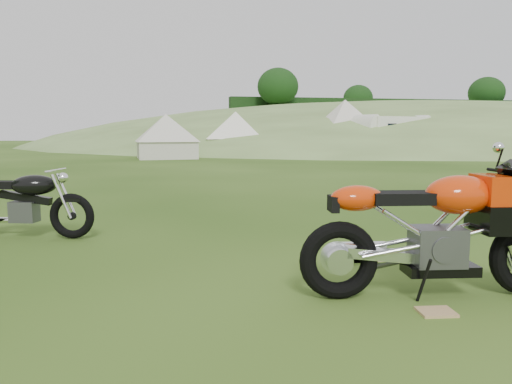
{
  "coord_description": "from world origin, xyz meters",
  "views": [
    {
      "loc": [
        -1.41,
        -5.47,
        1.32
      ],
      "look_at": [
        -0.14,
        0.4,
        0.57
      ],
      "focal_mm": 35.0,
      "sensor_mm": 36.0,
      "label": 1
    }
  ],
  "objects": [
    {
      "name": "tent_mid",
      "position": [
        3.26,
        21.23,
        1.21
      ],
      "size": [
        3.31,
        3.31,
        2.42
      ],
      "primitive_type": null,
      "rotation": [
        0.0,
        0.0,
        -0.21
      ],
      "color": "white",
      "rests_on": "ground"
    },
    {
      "name": "hedgerow",
      "position": [
        24.0,
        40.0,
        0.0
      ],
      "size": [
        36.0,
        1.2,
        8.6
      ],
      "primitive_type": null,
      "color": "black",
      "rests_on": "ground"
    },
    {
      "name": "caravan",
      "position": [
        11.61,
        19.65,
        1.03
      ],
      "size": [
        4.77,
        3.01,
        2.07
      ],
      "primitive_type": null,
      "rotation": [
        0.0,
        0.0,
        0.25
      ],
      "color": "white",
      "rests_on": "ground"
    },
    {
      "name": "sport_motorcycle",
      "position": [
        0.79,
        -2.0,
        0.61
      ],
      "size": [
        2.1,
        0.81,
        1.23
      ],
      "primitive_type": null,
      "rotation": [
        0.0,
        0.0,
        -0.15
      ],
      "color": "red",
      "rests_on": "ground"
    },
    {
      "name": "tent_left",
      "position": [
        -0.55,
        18.15,
        1.13
      ],
      "size": [
        2.75,
        2.75,
        2.25
      ],
      "primitive_type": null,
      "rotation": [
        0.0,
        0.0,
        0.06
      ],
      "color": "beige",
      "rests_on": "ground"
    },
    {
      "name": "ground",
      "position": [
        0.0,
        0.0,
        0.0
      ],
      "size": [
        120.0,
        120.0,
        0.0
      ],
      "primitive_type": "plane",
      "color": "#203E0D",
      "rests_on": "ground"
    },
    {
      "name": "plywood_board",
      "position": [
        0.6,
        -2.35,
        0.01
      ],
      "size": [
        0.28,
        0.24,
        0.02
      ],
      "primitive_type": "cube",
      "rotation": [
        0.0,
        0.0,
        -0.13
      ],
      "color": "tan",
      "rests_on": "ground"
    },
    {
      "name": "tent_right",
      "position": [
        9.46,
        21.12,
        1.42
      ],
      "size": [
        3.41,
        3.41,
        2.85
      ],
      "primitive_type": null,
      "rotation": [
        0.0,
        0.0,
        0.04
      ],
      "color": "beige",
      "rests_on": "ground"
    },
    {
      "name": "hillside",
      "position": [
        24.0,
        40.0,
        0.0
      ],
      "size": [
        80.0,
        64.0,
        8.0
      ],
      "primitive_type": "ellipsoid",
      "color": "olive",
      "rests_on": "ground"
    },
    {
      "name": "vintage_moto_a",
      "position": [
        -2.93,
        1.02,
        0.46
      ],
      "size": [
        1.78,
        0.89,
        0.91
      ],
      "primitive_type": null,
      "rotation": [
        0.0,
        0.0,
        -0.3
      ],
      "color": "black",
      "rests_on": "ground"
    }
  ]
}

